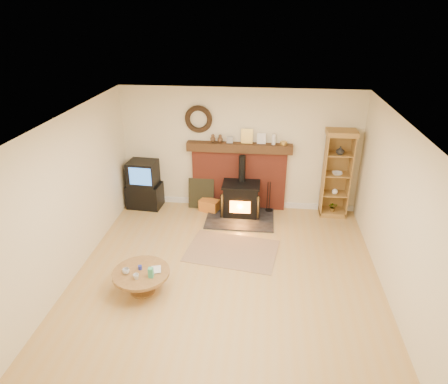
# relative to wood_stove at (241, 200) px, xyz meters

# --- Properties ---
(ground) EXTENTS (5.50, 5.50, 0.00)m
(ground) POSITION_rel_wood_stove_xyz_m (-0.08, -2.27, -0.35)
(ground) COLOR tan
(ground) RESTS_ON ground
(room_shell) EXTENTS (5.02, 5.52, 2.61)m
(room_shell) POSITION_rel_wood_stove_xyz_m (-0.10, -2.18, 1.37)
(room_shell) COLOR beige
(room_shell) RESTS_ON ground
(chimney_breast) EXTENTS (2.20, 0.22, 1.78)m
(chimney_breast) POSITION_rel_wood_stove_xyz_m (-0.08, 0.40, 0.45)
(chimney_breast) COLOR maroon
(chimney_breast) RESTS_ON ground
(wood_stove) EXTENTS (1.40, 1.00, 1.28)m
(wood_stove) POSITION_rel_wood_stove_xyz_m (0.00, 0.00, 0.00)
(wood_stove) COLOR black
(wood_stove) RESTS_ON ground
(area_rug) EXTENTS (1.75, 1.33, 0.01)m
(area_rug) POSITION_rel_wood_stove_xyz_m (-0.06, -1.39, -0.34)
(area_rug) COLOR brown
(area_rug) RESTS_ON ground
(tv_unit) EXTENTS (0.76, 0.56, 1.06)m
(tv_unit) POSITION_rel_wood_stove_xyz_m (-2.13, 0.20, 0.16)
(tv_unit) COLOR black
(tv_unit) RESTS_ON ground
(curio_cabinet) EXTENTS (0.60, 0.43, 1.86)m
(curio_cabinet) POSITION_rel_wood_stove_xyz_m (1.94, 0.28, 0.58)
(curio_cabinet) COLOR olive
(curio_cabinet) RESTS_ON ground
(firelog_box) EXTENTS (0.47, 0.38, 0.25)m
(firelog_box) POSITION_rel_wood_stove_xyz_m (-0.69, 0.13, -0.22)
(firelog_box) COLOR gold
(firelog_box) RESTS_ON ground
(leaning_painting) EXTENTS (0.56, 0.15, 0.67)m
(leaning_painting) POSITION_rel_wood_stove_xyz_m (-0.89, 0.28, -0.02)
(leaning_painting) COLOR black
(leaning_painting) RESTS_ON ground
(fire_tools) EXTENTS (0.16, 0.16, 0.70)m
(fire_tools) POSITION_rel_wood_stove_xyz_m (0.60, 0.23, -0.25)
(fire_tools) COLOR black
(fire_tools) RESTS_ON ground
(coffee_table) EXTENTS (0.88, 0.88, 0.54)m
(coffee_table) POSITION_rel_wood_stove_xyz_m (-1.34, -2.67, -0.04)
(coffee_table) COLOR brown
(coffee_table) RESTS_ON ground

